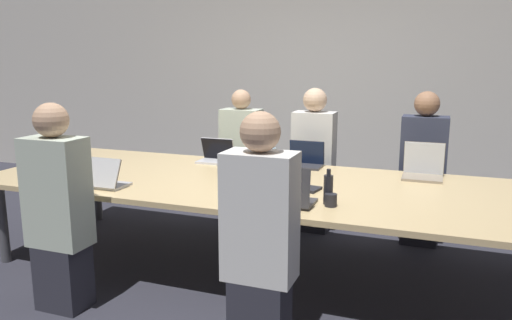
{
  "coord_description": "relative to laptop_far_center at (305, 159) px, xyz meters",
  "views": [
    {
      "loc": [
        1.34,
        -3.58,
        1.67
      ],
      "look_at": [
        -0.03,
        0.1,
        0.88
      ],
      "focal_mm": 35.0,
      "sensor_mm": 36.0,
      "label": 1
    }
  ],
  "objects": [
    {
      "name": "laptop_near_left",
      "position": [
        -1.25,
        -1.25,
        -0.0
      ],
      "size": [
        0.36,
        0.23,
        0.23
      ],
      "rotation": [
        0.0,
        0.0,
        3.14
      ],
      "color": "#B7B7BC",
      "rests_on": "conference_table"
    },
    {
      "name": "laptop_far_midleft",
      "position": [
        -0.83,
        -0.1,
        -0.0
      ],
      "size": [
        0.32,
        0.22,
        0.22
      ],
      "color": "silver",
      "rests_on": "conference_table"
    },
    {
      "name": "laptop_far_right",
      "position": [
        1.01,
        -0.08,
        0.01
      ],
      "size": [
        0.32,
        0.28,
        0.28
      ],
      "color": "gray",
      "rests_on": "conference_table"
    },
    {
      "name": "notebook",
      "position": [
        0.24,
        -0.8,
        -0.06
      ],
      "size": [
        0.19,
        0.19,
        0.02
      ],
      "rotation": [
        0.0,
        0.0,
        -0.17
      ],
      "color": "#232328",
      "rests_on": "conference_table"
    },
    {
      "name": "cup_near_left",
      "position": [
        -1.53,
        -1.18,
        -0.02
      ],
      "size": [
        0.08,
        0.08,
        0.1
      ],
      "color": "white",
      "rests_on": "conference_table"
    },
    {
      "name": "conference_table",
      "position": [
        -0.22,
        -0.68,
        -0.11
      ],
      "size": [
        4.4,
        1.58,
        0.73
      ],
      "color": "#D6B77F",
      "rests_on": "ground_plane"
    },
    {
      "name": "bottle_far_center",
      "position": [
        -0.28,
        -0.1,
        0.02
      ],
      "size": [
        0.07,
        0.07,
        0.21
      ],
      "color": "#ADD1E0",
      "rests_on": "conference_table"
    },
    {
      "name": "stapler",
      "position": [
        -0.06,
        -0.73,
        -0.04
      ],
      "size": [
        0.09,
        0.16,
        0.05
      ],
      "rotation": [
        0.0,
        0.0,
        -0.29
      ],
      "color": "black",
      "rests_on": "conference_table"
    },
    {
      "name": "person_near_midright",
      "position": [
        0.21,
        -1.76,
        -0.11
      ],
      "size": [
        0.4,
        0.24,
        1.4
      ],
      "rotation": [
        0.0,
        0.0,
        3.14
      ],
      "color": "#2D2D38",
      "rests_on": "ground_plane"
    },
    {
      "name": "curtain_wall",
      "position": [
        -0.22,
        1.89,
        0.6
      ],
      "size": [
        12.0,
        0.06,
        2.8
      ],
      "color": "beige",
      "rests_on": "ground_plane"
    },
    {
      "name": "person_near_left",
      "position": [
        -1.22,
        -1.74,
        -0.11
      ],
      "size": [
        0.4,
        0.24,
        1.4
      ],
      "rotation": [
        0.0,
        0.0,
        3.14
      ],
      "color": "#2D2D38",
      "rests_on": "ground_plane"
    },
    {
      "name": "person_far_right",
      "position": [
        0.99,
        0.39,
        -0.11
      ],
      "size": [
        0.4,
        0.24,
        1.4
      ],
      "color": "#2D2D38",
      "rests_on": "ground_plane"
    },
    {
      "name": "bottle_near_midright",
      "position": [
        0.45,
        -1.09,
        0.04
      ],
      "size": [
        0.06,
        0.06,
        0.24
      ],
      "color": "black",
      "rests_on": "conference_table"
    },
    {
      "name": "person_far_center",
      "position": [
        -0.02,
        0.41,
        -0.11
      ],
      "size": [
        0.4,
        0.24,
        1.41
      ],
      "color": "#2D2D38",
      "rests_on": "ground_plane"
    },
    {
      "name": "cup_near_midright",
      "position": [
        0.48,
        -1.14,
        -0.02
      ],
      "size": [
        0.08,
        0.08,
        0.08
      ],
      "color": "#232328",
      "rests_on": "conference_table"
    },
    {
      "name": "laptop_far_center",
      "position": [
        0.0,
        0.0,
        0.0
      ],
      "size": [
        0.32,
        0.22,
        0.23
      ],
      "color": "#333338",
      "rests_on": "conference_table"
    },
    {
      "name": "laptop_near_midright",
      "position": [
        0.2,
        -1.24,
        0.01
      ],
      "size": [
        0.35,
        0.27,
        0.27
      ],
      "rotation": [
        0.0,
        0.0,
        3.14
      ],
      "color": "#333338",
      "rests_on": "conference_table"
    },
    {
      "name": "ground_plane",
      "position": [
        -0.22,
        -0.68,
        -0.8
      ],
      "size": [
        24.0,
        24.0,
        0.0
      ],
      "primitive_type": "plane",
      "color": "#2D2D38"
    },
    {
      "name": "person_far_midleft",
      "position": [
        -0.79,
        0.42,
        -0.13
      ],
      "size": [
        0.4,
        0.24,
        1.38
      ],
      "color": "#2D2D38",
      "rests_on": "ground_plane"
    }
  ]
}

